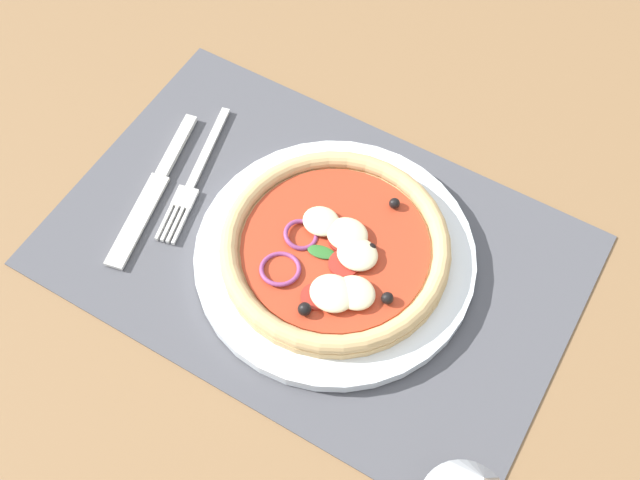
% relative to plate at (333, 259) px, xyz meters
% --- Properties ---
extents(ground_plane, '(1.90, 1.40, 0.02)m').
position_rel_plate_xyz_m(ground_plane, '(0.02, -0.00, -0.02)').
color(ground_plane, olive).
extents(placemat, '(0.52, 0.34, 0.00)m').
position_rel_plate_xyz_m(placemat, '(0.02, -0.00, -0.01)').
color(placemat, '#4C4C51').
rests_on(placemat, ground_plane).
extents(plate, '(0.28, 0.28, 0.01)m').
position_rel_plate_xyz_m(plate, '(0.00, 0.00, 0.00)').
color(plate, white).
rests_on(plate, placemat).
extents(pizza, '(0.23, 0.23, 0.03)m').
position_rel_plate_xyz_m(pizza, '(-0.00, 0.00, 0.02)').
color(pizza, tan).
rests_on(pizza, plate).
extents(fork, '(0.06, 0.18, 0.00)m').
position_rel_plate_xyz_m(fork, '(0.18, -0.01, -0.00)').
color(fork, silver).
rests_on(fork, placemat).
extents(knife, '(0.06, 0.20, 0.01)m').
position_rel_plate_xyz_m(knife, '(0.21, 0.02, -0.00)').
color(knife, silver).
rests_on(knife, placemat).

